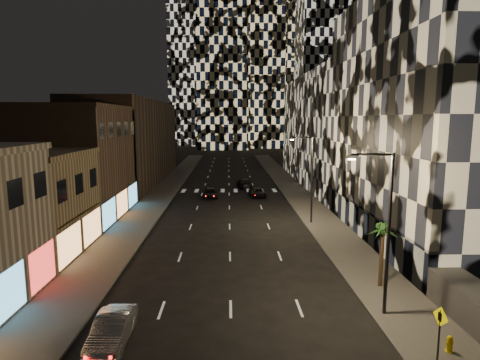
{
  "coord_description": "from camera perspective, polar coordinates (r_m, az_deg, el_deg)",
  "views": [
    {
      "loc": [
        -0.1,
        -10.85,
        10.9
      ],
      "look_at": [
        0.84,
        21.34,
        6.0
      ],
      "focal_mm": 30.0,
      "sensor_mm": 36.0,
      "label": 1
    }
  ],
  "objects": [
    {
      "name": "tower_left_back",
      "position": [
        182.96,
        -5.86,
        24.17
      ],
      "size": [
        24.0,
        24.0,
        120.0
      ],
      "primitive_type": "cube",
      "color": "black",
      "rests_on": "ground"
    },
    {
      "name": "retail_tan",
      "position": [
        36.71,
        -29.1,
        -3.29
      ],
      "size": [
        10.0,
        10.0,
        8.0
      ],
      "primitive_type": "cube",
      "color": "#8A7453",
      "rests_on": "ground"
    },
    {
      "name": "ped_sign",
      "position": [
        20.53,
        26.54,
        -18.04
      ],
      "size": [
        0.23,
        0.89,
        2.7
      ],
      "rotation": [
        0.0,
        0.0,
        0.2
      ],
      "color": "black",
      "rests_on": "sidewalk_right"
    },
    {
      "name": "palm_tree",
      "position": [
        27.4,
        19.63,
        -7.29
      ],
      "size": [
        2.14,
        2.1,
        4.19
      ],
      "color": "#47331E",
      "rests_on": "sidewalk_right"
    },
    {
      "name": "streetlight_far",
      "position": [
        42.08,
        9.93,
        0.95
      ],
      "size": [
        2.55,
        0.25,
        9.0
      ],
      "color": "black",
      "rests_on": "sidewalk_right"
    },
    {
      "name": "midrise_filler_right",
      "position": [
        70.79,
        14.93,
        6.82
      ],
      "size": [
        16.0,
        40.0,
        18.0
      ],
      "primitive_type": "cube",
      "color": "#232326",
      "rests_on": "ground"
    },
    {
      "name": "tower_center_low",
      "position": [
        155.24,
        -2.52,
        22.28
      ],
      "size": [
        18.0,
        18.0,
        95.0
      ],
      "primitive_type": "cube",
      "color": "black",
      "rests_on": "ground"
    },
    {
      "name": "midrise_right",
      "position": [
        40.66,
        28.23,
        7.78
      ],
      "size": [
        16.0,
        25.0,
        22.0
      ],
      "primitive_type": "cube",
      "color": "#232326",
      "rests_on": "ground"
    },
    {
      "name": "car_silver_parked",
      "position": [
        21.75,
        -17.73,
        -19.65
      ],
      "size": [
        1.56,
        4.44,
        1.46
      ],
      "primitive_type": "imported",
      "rotation": [
        0.0,
        0.0,
        0.0
      ],
      "color": "#A9A9AE",
      "rests_on": "ground"
    },
    {
      "name": "streetlight_near",
      "position": [
        23.17,
        19.88,
        -5.73
      ],
      "size": [
        2.55,
        0.25,
        9.0
      ],
      "color": "black",
      "rests_on": "sidewalk_right"
    },
    {
      "name": "tower_right_mid",
      "position": [
        155.02,
        12.48,
        23.07
      ],
      "size": [
        20.0,
        20.0,
        100.0
      ],
      "primitive_type": "cube",
      "color": "black",
      "rests_on": "ground"
    },
    {
      "name": "car_dark_midlane",
      "position": [
        56.09,
        -4.22,
        -1.82
      ],
      "size": [
        2.31,
        4.5,
        1.46
      ],
      "primitive_type": "imported",
      "rotation": [
        0.0,
        0.0,
        0.14
      ],
      "color": "black",
      "rests_on": "ground"
    },
    {
      "name": "retail_filler_left",
      "position": [
        72.94,
        -15.14,
        5.29
      ],
      "size": [
        10.0,
        40.0,
        14.0
      ],
      "primitive_type": "cube",
      "color": "brown",
      "rests_on": "ground"
    },
    {
      "name": "curb_left",
      "position": [
        62.29,
        -8.85,
        -1.46
      ],
      "size": [
        0.2,
        120.0,
        0.15
      ],
      "primitive_type": "cube",
      "color": "#4C4C47",
      "rests_on": "ground"
    },
    {
      "name": "midrise_base",
      "position": [
        38.62,
        17.2,
        -5.83
      ],
      "size": [
        0.6,
        25.0,
        3.0
      ],
      "primitive_type": "cube",
      "color": "#383838",
      "rests_on": "ground"
    },
    {
      "name": "car_dark_rightlane",
      "position": [
        56.75,
        2.5,
        -1.81
      ],
      "size": [
        2.45,
        4.54,
        1.21
      ],
      "primitive_type": "imported",
      "rotation": [
        0.0,
        0.0,
        0.1
      ],
      "color": "black",
      "rests_on": "ground"
    },
    {
      "name": "sidewalk_left",
      "position": [
        62.59,
        -10.75,
        -1.46
      ],
      "size": [
        4.0,
        120.0,
        0.15
      ],
      "primitive_type": "cube",
      "color": "#47443F",
      "rests_on": "ground"
    },
    {
      "name": "car_dark_oncoming",
      "position": [
        64.58,
        0.6,
        -0.43
      ],
      "size": [
        2.57,
        5.07,
        1.41
      ],
      "primitive_type": "imported",
      "rotation": [
        0.0,
        0.0,
        3.27
      ],
      "color": "black",
      "rests_on": "ground"
    },
    {
      "name": "curb_right",
      "position": [
        62.32,
        5.73,
        -1.4
      ],
      "size": [
        0.2,
        120.0,
        0.15
      ],
      "primitive_type": "cube",
      "color": "#4C4C47",
      "rests_on": "ground"
    },
    {
      "name": "sidewalk_right",
      "position": [
        62.62,
        7.63,
        -1.38
      ],
      "size": [
        4.0,
        120.0,
        0.15
      ],
      "primitive_type": "cube",
      "color": "#47443F",
      "rests_on": "ground"
    },
    {
      "name": "fire_hydrant",
      "position": [
        22.43,
        27.66,
        -19.96
      ],
      "size": [
        0.39,
        0.37,
        0.79
      ],
      "rotation": [
        0.0,
        0.0,
        0.29
      ],
      "color": "yellow",
      "rests_on": "sidewalk_right"
    },
    {
      "name": "retail_brown",
      "position": [
        47.71,
        -22.43,
        2.1
      ],
      "size": [
        10.0,
        15.0,
        12.0
      ],
      "primitive_type": "cube",
      "color": "brown",
      "rests_on": "ground"
    }
  ]
}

